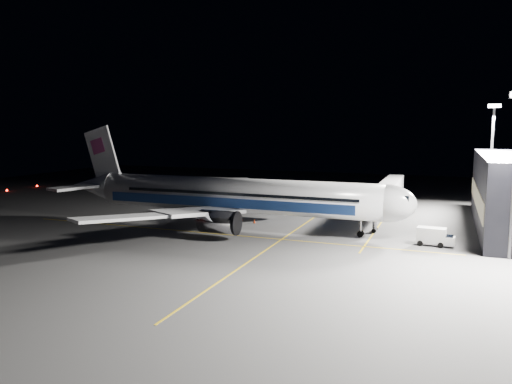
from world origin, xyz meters
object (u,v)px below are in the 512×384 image
at_px(safety_cone_a, 242,219).
at_px(floodlight_mast_north, 492,148).
at_px(safety_cone_c, 254,221).
at_px(airliner, 229,196).
at_px(jet_bridge, 386,192).
at_px(service_truck, 435,236).
at_px(baggage_tug, 195,208).
at_px(safety_cone_b, 229,213).

bearing_deg(safety_cone_a, floodlight_mast_north, 32.78).
relative_size(floodlight_mast_north, safety_cone_c, 30.30).
distance_m(airliner, floodlight_mast_north, 52.56).
distance_m(jet_bridge, safety_cone_c, 24.98).
xyz_separation_m(service_truck, baggage_tug, (-44.02, 12.39, -0.53)).
bearing_deg(airliner, safety_cone_c, 54.44).
bearing_deg(baggage_tug, safety_cone_c, -2.57).
bearing_deg(service_truck, safety_cone_a, 171.70).
bearing_deg(floodlight_mast_north, jet_bridge, -142.26).
bearing_deg(airliner, baggage_tug, 138.92).
height_order(baggage_tug, safety_cone_a, baggage_tug).
xyz_separation_m(safety_cone_a, safety_cone_b, (-4.52, 4.48, -0.04)).
xyz_separation_m(baggage_tug, safety_cone_a, (11.76, -4.88, -0.52)).
height_order(airliner, jet_bridge, airliner).
bearing_deg(jet_bridge, safety_cone_c, -145.19).
distance_m(airliner, safety_cone_b, 12.01).
xyz_separation_m(jet_bridge, floodlight_mast_north, (18.00, 13.93, 7.79)).
distance_m(service_truck, safety_cone_c, 29.92).
bearing_deg(jet_bridge, safety_cone_a, -151.50).
bearing_deg(airliner, floodlight_mast_north, 37.91).
relative_size(service_truck, safety_cone_b, 9.68).
bearing_deg(baggage_tug, safety_cone_a, -1.80).
bearing_deg(safety_cone_a, safety_cone_c, -26.29).
bearing_deg(safety_cone_c, jet_bridge, 34.81).
distance_m(baggage_tug, safety_cone_b, 7.28).
xyz_separation_m(airliner, jet_bridge, (23.08, 18.06, -0.58)).
height_order(floodlight_mast_north, safety_cone_a, floodlight_mast_north).
relative_size(jet_bridge, floodlight_mast_north, 1.66).
bearing_deg(safety_cone_b, floodlight_mast_north, 25.75).
bearing_deg(floodlight_mast_north, safety_cone_c, -143.78).
bearing_deg(airliner, jet_bridge, 38.04).
bearing_deg(safety_cone_a, safety_cone_b, 135.26).
height_order(service_truck, safety_cone_a, service_truck).
relative_size(airliner, safety_cone_a, 99.16).
bearing_deg(baggage_tug, service_truck, 5.02).
bearing_deg(service_truck, airliner, -178.83).
bearing_deg(safety_cone_a, airliner, -88.85).
height_order(airliner, safety_cone_b, airliner).
bearing_deg(baggage_tug, floodlight_mast_north, 42.97).
distance_m(safety_cone_a, safety_cone_b, 6.36).
bearing_deg(safety_cone_b, baggage_tug, 176.79).
bearing_deg(safety_cone_a, baggage_tug, 157.45).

